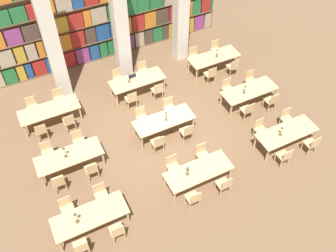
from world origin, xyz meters
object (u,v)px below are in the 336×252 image
reading_table_4 (164,121)px  chair_27 (59,98)px  chair_0 (81,247)px  chair_26 (69,121)px  reading_table_8 (214,58)px  chair_28 (131,99)px  desk_lamp_1 (188,169)px  chair_23 (251,80)px  chair_9 (260,129)px  chair_35 (216,49)px  chair_5 (173,165)px  chair_13 (48,152)px  chair_15 (79,140)px  desk_lamp_6 (128,76)px  chair_19 (169,107)px  chair_8 (285,156)px  chair_20 (247,110)px  reading_table_7 (137,81)px  reading_table_0 (90,217)px  chair_24 (41,131)px  desk_lamp_2 (282,130)px  chair_30 (157,90)px  reading_table_1 (198,172)px  chair_25 (32,106)px  chair_29 (118,78)px  chair_34 (233,67)px  reading_table_3 (69,157)px  chair_17 (142,117)px  chair_33 (194,56)px  desk_lamp_0 (76,216)px  desk_lamp_4 (166,114)px  desk_lamp_7 (217,52)px  pillar_left (49,32)px  chair_1 (67,208)px  chair_32 (211,74)px  laptop (132,76)px  chair_6 (224,185)px  pillar_center (119,14)px  chair_3 (101,194)px  desk_lamp_5 (245,88)px  chair_12 (59,182)px  chair_14 (92,170)px  chair_31 (143,70)px  chair_10 (312,144)px  chair_11 (286,118)px  reading_table_2 (287,133)px  chair_18 (187,132)px  desk_lamp_3 (64,150)px  chair_22 (271,101)px  reading_table_5 (249,91)px

reading_table_4 → chair_27: 4.55m
chair_0 → chair_26: (1.14, 5.08, 0.00)m
reading_table_8 → chair_28: bearing=-171.7°
desk_lamp_1 → chair_23: size_ratio=0.43×
chair_9 → chair_35: bearing=-102.6°
chair_5 → chair_13: same height
chair_15 → chair_35: size_ratio=1.00×
chair_28 → desk_lamp_6: (0.24, 0.76, 0.58)m
chair_28 → chair_19: bearing=-43.4°
chair_8 → chair_20: size_ratio=1.00×
reading_table_7 → reading_table_8: bearing=-1.6°
reading_table_0 → chair_24: 4.38m
desk_lamp_2 → chair_30: 5.28m
reading_table_0 → reading_table_1: 3.81m
chair_25 → chair_29: bearing=-178.8°
chair_34 → reading_table_8: bearing=127.2°
chair_9 → chair_15: same height
chair_5 → reading_table_3: chair_5 is taller
chair_17 → chair_33: bearing=-146.5°
desk_lamp_0 → desk_lamp_4: bearing=31.1°
chair_35 → desk_lamp_7: (-0.45, -0.78, 0.51)m
pillar_left → chair_1: bearing=-104.6°
chair_25 → chair_32: 7.56m
chair_20 → chair_29: (-3.87, 4.11, 0.00)m
chair_26 → laptop: (3.09, 1.06, 0.28)m
chair_17 → chair_33: 4.47m
desk_lamp_2 → chair_6: bearing=-164.8°
pillar_center → laptop: 2.55m
chair_9 → chair_13: same height
chair_1 → chair_3: size_ratio=1.00×
chair_23 → desk_lamp_5: desk_lamp_5 is taller
chair_12 → desk_lamp_4: (4.40, 0.74, 0.54)m
pillar_left → chair_28: pillar_left is taller
chair_15 → desk_lamp_0: bearing=72.7°
desk_lamp_2 → desk_lamp_5: bearing=87.6°
reading_table_7 → chair_14: bearing=-133.4°
reading_table_4 → chair_31: bearing=79.6°
chair_10 → chair_11: bearing=90.0°
chair_14 → reading_table_7: bearing=46.6°
reading_table_0 → reading_table_2: bearing=0.1°
reading_table_0 → chair_31: bearing=53.2°
chair_18 → desk_lamp_3: bearing=171.2°
chair_6 → chair_22: 4.65m
chair_0 → chair_22: size_ratio=1.00×
pillar_left → laptop: (2.68, -1.25, -2.22)m
reading_table_3 → reading_table_5: 7.57m
chair_13 → laptop: size_ratio=2.80×
chair_26 → reading_table_7: size_ratio=0.39×
reading_table_1 → desk_lamp_6: desk_lamp_6 is taller
chair_3 → chair_25: bearing=-78.1°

